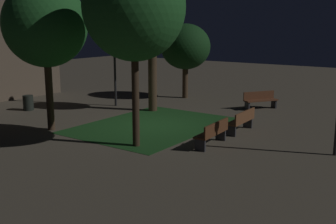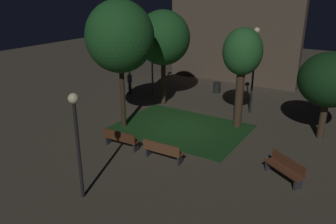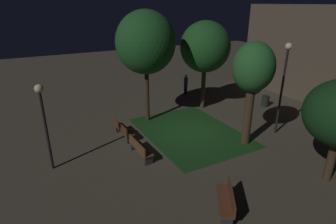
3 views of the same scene
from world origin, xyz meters
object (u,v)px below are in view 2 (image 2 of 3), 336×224
object	(u,v)px
bench_corner	(121,139)
tree_near_wall	(163,38)
bench_back_row	(285,168)
lamp_post_near_wall	(76,127)
lamp_post_plaza_east	(152,45)
pedestrian	(130,82)
tree_lawn_side	(329,80)
bench_by_lamp	(163,151)
lamp_post_path_center	(255,57)
tree_tall_center	(242,54)
trash_bin	(217,87)
tree_right_canopy	(120,37)

from	to	relation	value
bench_corner	tree_near_wall	world-z (taller)	tree_near_wall
bench_back_row	lamp_post_near_wall	bearing A→B (deg)	-138.82
lamp_post_plaza_east	pedestrian	size ratio (longest dim) A/B	3.21
bench_corner	tree_near_wall	size ratio (longest dim) A/B	0.31
pedestrian	tree_lawn_side	bearing A→B (deg)	-4.09
bench_by_lamp	lamp_post_plaza_east	size ratio (longest dim) A/B	0.35
bench_corner	bench_back_row	distance (m)	7.31
tree_lawn_side	lamp_post_path_center	distance (m)	4.54
lamp_post_near_wall	pedestrian	size ratio (longest dim) A/B	2.42
lamp_post_path_center	lamp_post_near_wall	world-z (taller)	lamp_post_path_center
bench_corner	pedestrian	xyz separation A→B (m)	(-5.00, 7.09, 0.37)
lamp_post_near_wall	pedestrian	distance (m)	12.77
tree_tall_center	pedestrian	world-z (taller)	tree_tall_center
bench_by_lamp	lamp_post_plaza_east	bearing A→B (deg)	127.04
lamp_post_plaza_east	trash_bin	xyz separation A→B (m)	(3.65, 2.80, -3.07)
trash_bin	bench_corner	bearing A→B (deg)	-90.43
lamp_post_near_wall	bench_back_row	bearing A→B (deg)	41.18
bench_back_row	trash_bin	bearing A→B (deg)	127.25
tree_right_canopy	tree_lawn_side	xyz separation A→B (m)	(9.31, 3.99, -1.81)
lamp_post_path_center	bench_by_lamp	bearing A→B (deg)	-98.46
bench_corner	lamp_post_plaza_east	size ratio (longest dim) A/B	0.35
lamp_post_near_wall	pedestrian	xyz separation A→B (m)	(-6.39, 10.91, -1.85)
tree_near_wall	pedestrian	bearing A→B (deg)	169.74
bench_back_row	lamp_post_plaza_east	distance (m)	12.95
bench_corner	bench_by_lamp	distance (m)	2.34
tree_near_wall	tree_right_canopy	xyz separation A→B (m)	(0.23, -4.32, 0.58)
pedestrian	trash_bin	bearing A→B (deg)	34.82
lamp_post_plaza_east	lamp_post_near_wall	xyz separation A→B (m)	(4.95, -11.64, -0.74)
bench_by_lamp	trash_bin	size ratio (longest dim) A/B	2.39
tree_near_wall	lamp_post_plaza_east	world-z (taller)	tree_near_wall
bench_corner	tree_right_canopy	world-z (taller)	tree_right_canopy
tree_near_wall	pedestrian	world-z (taller)	tree_near_wall
tree_right_canopy	tree_tall_center	world-z (taller)	tree_right_canopy
bench_corner	lamp_post_near_wall	world-z (taller)	lamp_post_near_wall
tree_right_canopy	lamp_post_plaza_east	xyz separation A→B (m)	(-1.98, 5.63, -1.33)
tree_near_wall	lamp_post_path_center	world-z (taller)	tree_near_wall
tree_tall_center	pedestrian	distance (m)	9.31
tree_tall_center	lamp_post_path_center	distance (m)	2.45
lamp_post_path_center	lamp_post_plaza_east	size ratio (longest dim) A/B	0.97
tree_tall_center	tree_right_canopy	bearing A→B (deg)	-147.97
bench_back_row	tree_right_canopy	xyz separation A→B (m)	(-8.79, 0.92, 4.30)
bench_by_lamp	tree_right_canopy	world-z (taller)	tree_right_canopy
bench_by_lamp	tree_tall_center	distance (m)	6.58
bench_corner	lamp_post_path_center	bearing A→B (deg)	65.93
bench_by_lamp	tree_tall_center	xyz separation A→B (m)	(1.29, 5.46, 3.44)
bench_by_lamp	lamp_post_path_center	xyz separation A→B (m)	(1.17, 7.85, 2.89)
bench_back_row	tree_right_canopy	distance (m)	9.82
bench_by_lamp	bench_corner	bearing A→B (deg)	180.00
bench_back_row	lamp_post_plaza_east	world-z (taller)	lamp_post_plaza_east
bench_corner	lamp_post_near_wall	bearing A→B (deg)	-70.09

